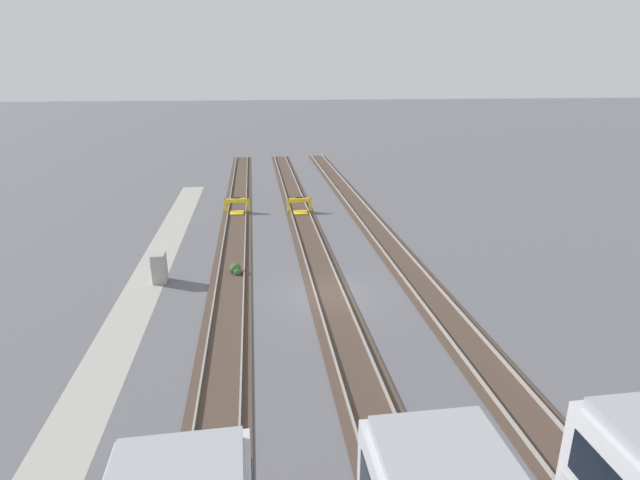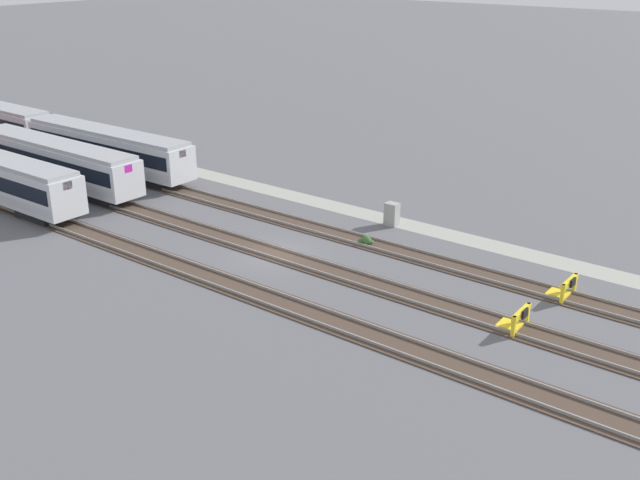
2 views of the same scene
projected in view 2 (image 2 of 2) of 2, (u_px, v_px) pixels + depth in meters
ground_plane at (276, 254)px, 46.66m from camera, size 400.00×400.00×0.00m
service_walkway at (363, 214)px, 53.69m from camera, size 54.00×2.00×0.01m
rail_track_nearest at (325, 231)px, 50.34m from camera, size 90.00×2.23×0.21m
rail_track_near_inner at (276, 254)px, 46.64m from camera, size 90.00×2.24×0.21m
rail_track_middle at (219, 280)px, 42.93m from camera, size 90.00×2.23×0.21m
subway_car_front_row_leftmost at (108, 149)px, 62.66m from camera, size 18.06×3.26×3.70m
subway_car_front_row_right_inner at (56, 162)px, 58.95m from camera, size 18.02×2.94×3.70m
bumper_stop_nearest_track at (564, 289)px, 40.82m from camera, size 1.34×2.00×1.22m
bumper_stop_near_inner_track at (516, 320)px, 37.43m from camera, size 1.36×2.01×1.22m
electrical_cabinet at (392, 214)px, 51.20m from camera, size 0.90×0.73×1.60m
weed_clump at (366, 241)px, 48.12m from camera, size 0.92×0.70×0.64m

